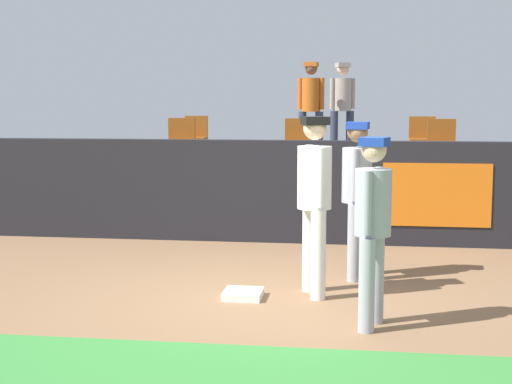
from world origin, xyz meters
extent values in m
plane|color=#846042|center=(0.00, 0.00, 0.00)|extent=(60.00, 60.00, 0.00)
cube|color=white|center=(-0.28, 0.17, 0.04)|extent=(0.40, 0.40, 0.08)
cylinder|color=white|center=(0.39, 0.55, 0.47)|extent=(0.16, 0.16, 0.93)
cylinder|color=white|center=(0.50, 0.23, 0.47)|extent=(0.16, 0.16, 0.93)
cylinder|color=white|center=(0.45, 0.39, 1.26)|extent=(0.46, 0.46, 0.66)
sphere|color=beige|center=(0.45, 0.39, 1.77)|extent=(0.24, 0.24, 0.24)
cube|color=black|center=(0.45, 0.39, 1.85)|extent=(0.32, 0.32, 0.09)
cylinder|color=white|center=(0.38, 0.60, 1.28)|extent=(0.10, 0.10, 0.61)
cylinder|color=white|center=(0.52, 0.19, 1.28)|extent=(0.10, 0.10, 0.61)
ellipsoid|color=brown|center=(0.48, 0.63, 1.01)|extent=(0.18, 0.23, 0.28)
cylinder|color=#9EA3AD|center=(1.08, -0.53, 0.43)|extent=(0.15, 0.15, 0.85)
cylinder|color=#9EA3AD|center=(0.99, -0.83, 0.43)|extent=(0.15, 0.15, 0.85)
cylinder|color=#9EA3AD|center=(1.03, -0.68, 1.15)|extent=(0.41, 0.41, 0.60)
sphere|color=beige|center=(1.03, -0.68, 1.63)|extent=(0.22, 0.22, 0.22)
cube|color=#193899|center=(1.03, -0.68, 1.70)|extent=(0.29, 0.29, 0.08)
cylinder|color=#9EA3AD|center=(1.09, -0.49, 1.17)|extent=(0.09, 0.09, 0.56)
cylinder|color=#9EA3AD|center=(0.98, -0.87, 1.17)|extent=(0.09, 0.09, 0.56)
cylinder|color=#9EA3AD|center=(0.91, 1.38, 0.45)|extent=(0.15, 0.15, 0.89)
cylinder|color=#9EA3AD|center=(0.86, 1.06, 0.45)|extent=(0.15, 0.15, 0.89)
cylinder|color=#9EA3AD|center=(0.89, 1.22, 1.21)|extent=(0.39, 0.39, 0.63)
sphere|color=#8C6647|center=(0.89, 1.22, 1.70)|extent=(0.23, 0.23, 0.23)
cube|color=#193899|center=(0.89, 1.22, 1.78)|extent=(0.27, 0.27, 0.08)
cylinder|color=#9EA3AD|center=(0.91, 1.43, 1.23)|extent=(0.09, 0.09, 0.59)
cylinder|color=#9EA3AD|center=(0.86, 1.01, 1.23)|extent=(0.09, 0.09, 0.59)
cube|color=black|center=(0.00, 3.35, 0.74)|extent=(18.00, 0.24, 1.49)
cube|color=orange|center=(1.99, 3.23, 0.74)|extent=(1.50, 0.02, 0.89)
cube|color=#59595E|center=(0.00, 5.92, 0.46)|extent=(18.00, 4.80, 0.93)
cylinder|color=#4C4C51|center=(-2.20, 6.52, 1.13)|extent=(0.08, 0.08, 0.40)
cube|color=#8C4714|center=(-2.20, 6.52, 1.33)|extent=(0.44, 0.44, 0.08)
cube|color=#8C4714|center=(-2.20, 6.71, 1.57)|extent=(0.44, 0.06, 0.40)
cylinder|color=#4C4C51|center=(-2.06, 4.72, 1.13)|extent=(0.08, 0.08, 0.40)
cube|color=#8C4714|center=(-2.06, 4.72, 1.33)|extent=(0.46, 0.44, 0.08)
cube|color=#8C4714|center=(-2.06, 4.91, 1.57)|extent=(0.46, 0.06, 0.40)
cylinder|color=#4C4C51|center=(2.21, 4.72, 1.13)|extent=(0.08, 0.08, 0.40)
cube|color=#8C4714|center=(2.21, 4.72, 1.33)|extent=(0.44, 0.44, 0.08)
cube|color=#8C4714|center=(2.21, 4.91, 1.57)|extent=(0.44, 0.06, 0.40)
cylinder|color=#4C4C51|center=(-0.08, 4.72, 1.13)|extent=(0.08, 0.08, 0.40)
cube|color=#8C4714|center=(-0.08, 4.72, 1.33)|extent=(0.47, 0.44, 0.08)
cube|color=#8C4714|center=(-0.08, 4.91, 1.57)|extent=(0.47, 0.06, 0.40)
cylinder|color=#4C4C51|center=(2.05, 6.52, 1.13)|extent=(0.08, 0.08, 0.40)
cube|color=#8C4714|center=(2.05, 6.52, 1.33)|extent=(0.48, 0.44, 0.08)
cube|color=#8C4714|center=(2.05, 6.71, 1.57)|extent=(0.48, 0.06, 0.40)
cylinder|color=#33384C|center=(0.72, 7.84, 1.39)|extent=(0.16, 0.16, 0.92)
cylinder|color=#33384C|center=(0.40, 7.73, 1.39)|extent=(0.16, 0.16, 0.92)
cylinder|color=#A5998C|center=(0.56, 7.79, 2.18)|extent=(0.45, 0.45, 0.65)
sphere|color=beige|center=(0.56, 7.79, 2.68)|extent=(0.24, 0.24, 0.24)
cube|color=#A5998C|center=(0.56, 7.79, 2.76)|extent=(0.32, 0.32, 0.08)
cylinder|color=#A5998C|center=(0.76, 7.86, 2.20)|extent=(0.09, 0.09, 0.61)
cylinder|color=#A5998C|center=(0.35, 7.72, 2.20)|extent=(0.09, 0.09, 0.61)
cylinder|color=#33384C|center=(0.13, 7.16, 1.39)|extent=(0.16, 0.16, 0.92)
cylinder|color=#33384C|center=(-0.20, 7.20, 1.39)|extent=(0.16, 0.16, 0.92)
cylinder|color=#BF5919|center=(-0.03, 7.18, 2.17)|extent=(0.40, 0.40, 0.65)
sphere|color=brown|center=(-0.03, 7.18, 2.67)|extent=(0.24, 0.24, 0.24)
cube|color=#BF5919|center=(-0.03, 7.18, 2.75)|extent=(0.29, 0.29, 0.08)
cylinder|color=#BF5919|center=(0.18, 7.15, 2.19)|extent=(0.09, 0.09, 0.60)
cylinder|color=#BF5919|center=(-0.25, 7.21, 2.19)|extent=(0.09, 0.09, 0.60)
camera|label=1|loc=(0.90, -7.37, 2.06)|focal=52.32mm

